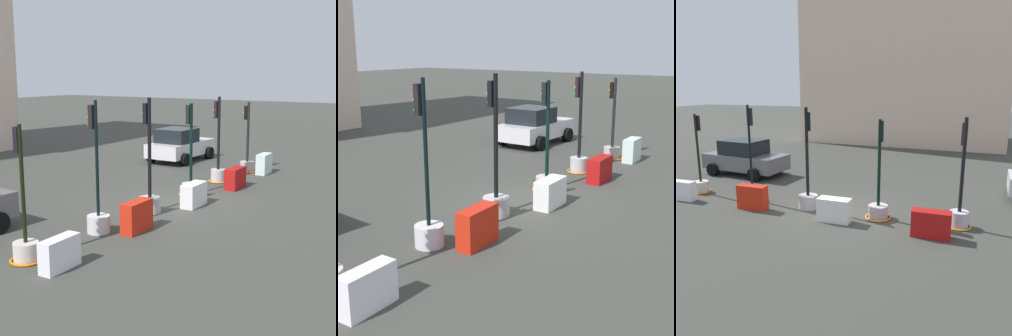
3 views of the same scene
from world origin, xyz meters
TOP-DOWN VIEW (x-y plane):
  - ground_plane at (0.00, 0.00)m, footprint 120.00×120.00m
  - traffic_light_1 at (-3.90, 0.10)m, footprint 0.65×0.65m
  - traffic_light_2 at (-1.40, 0.03)m, footprint 0.71×0.71m
  - traffic_light_3 at (1.28, 0.01)m, footprint 0.90×0.90m
  - traffic_light_4 at (3.90, 0.19)m, footprint 0.81×0.81m
  - traffic_light_5 at (6.51, 0.01)m, footprint 0.86×0.86m
  - construction_barrier_0 at (-6.49, -0.91)m, footprint 1.08×0.40m
  - construction_barrier_1 at (-3.26, -0.79)m, footprint 1.12×0.44m
  - construction_barrier_2 at (0.01, -0.83)m, footprint 1.12×0.50m
  - construction_barrier_3 at (3.18, -0.92)m, footprint 1.16×0.49m
  - construction_barrier_4 at (6.50, -0.81)m, footprint 1.02×0.46m
  - car_white_van at (7.38, 4.07)m, footprint 3.99×2.28m

SIDE VIEW (x-z plane):
  - ground_plane at x=0.00m, z-range 0.00..0.00m
  - construction_barrier_0 at x=-6.49m, z-range 0.00..0.77m
  - construction_barrier_2 at x=0.01m, z-range 0.00..0.79m
  - construction_barrier_3 at x=3.18m, z-range 0.00..0.81m
  - construction_barrier_1 at x=-3.26m, z-range 0.00..0.89m
  - construction_barrier_4 at x=6.50m, z-range 0.00..0.90m
  - traffic_light_5 at x=6.51m, z-range -1.05..2.11m
  - traffic_light_3 at x=1.28m, z-range -1.16..2.22m
  - traffic_light_4 at x=3.90m, z-range -1.12..2.38m
  - traffic_light_2 at x=-1.40m, z-range -1.19..2.51m
  - traffic_light_1 at x=-3.90m, z-range -1.20..2.53m
  - car_white_van at x=7.38m, z-range -0.02..1.66m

